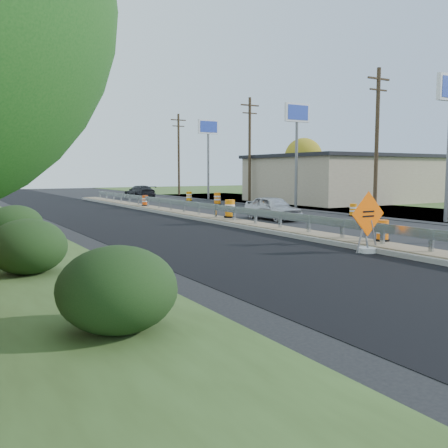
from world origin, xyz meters
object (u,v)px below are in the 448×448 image
barrel_median_near (383,231)px  barrel_shoulder_far (189,197)px  barrel_shoulder_mid (217,199)px  car_dark_far (140,192)px  caution_sign (367,237)px  barrel_median_mid (230,209)px  car_silver (273,208)px  barrel_shoulder_near (353,210)px  barrel_median_far (145,201)px

barrel_median_near → barrel_shoulder_far: barrel_median_near is taller
barrel_shoulder_mid → car_dark_far: 12.26m
barrel_shoulder_mid → caution_sign: bearing=-108.1°
barrel_median_near → barrel_shoulder_far: 29.57m
barrel_median_mid → car_dark_far: (4.22, 24.84, -0.03)m
car_silver → car_dark_far: (1.49, 25.10, -0.01)m
barrel_shoulder_mid → car_dark_far: bearing=100.8°
caution_sign → barrel_shoulder_near: size_ratio=2.67×
barrel_median_near → car_dark_far: (4.22, 35.68, 0.07)m
barrel_median_mid → barrel_shoulder_far: (6.45, 18.01, -0.27)m
barrel_shoulder_far → car_silver: size_ratio=0.23×
barrel_median_near → car_silver: 10.93m
caution_sign → barrel_shoulder_near: caution_sign is taller
caution_sign → barrel_shoulder_far: bearing=73.9°
caution_sign → car_dark_far: size_ratio=0.45×
barrel_median_near → barrel_median_far: same height
barrel_median_mid → barrel_shoulder_mid: bearing=63.1°
barrel_median_near → barrel_shoulder_far: (6.45, 28.86, -0.16)m
barrel_median_near → barrel_median_mid: size_ratio=0.79×
barrel_median_near → barrel_median_far: size_ratio=1.00×
caution_sign → barrel_shoulder_near: (9.81, 10.48, -0.16)m
barrel_median_mid → car_silver: size_ratio=0.24×
barrel_median_near → barrel_shoulder_near: bearing=49.7°
caution_sign → barrel_median_mid: (1.45, 11.48, 0.17)m
caution_sign → barrel_shoulder_far: caution_sign is taller
barrel_median_mid → barrel_shoulder_mid: 14.36m
car_dark_far → car_silver: bearing=84.2°
barrel_median_near → barrel_median_far: 22.33m
car_silver → car_dark_far: bearing=85.4°
barrel_shoulder_near → car_dark_far: car_dark_far is taller
barrel_shoulder_near → car_silver: (-5.63, 0.74, 0.31)m
barrel_shoulder_far → barrel_shoulder_mid: bearing=-89.4°
barrel_shoulder_far → car_dark_far: size_ratio=0.20×
barrel_median_mid → barrel_median_far: barrel_median_mid is taller
car_dark_far → barrel_median_near: bearing=80.8°
caution_sign → barrel_shoulder_far: 30.54m
caution_sign → barrel_shoulder_far: (7.90, 29.50, -0.10)m
barrel_median_far → barrel_shoulder_mid: (6.97, 1.31, -0.12)m
caution_sign → barrel_median_near: size_ratio=2.71×
barrel_median_near → barrel_shoulder_far: size_ratio=0.85×
barrel_median_mid → barrel_median_far: (-0.46, 11.49, -0.10)m
barrel_median_near → barrel_shoulder_mid: bearing=74.6°
barrel_shoulder_mid → barrel_shoulder_far: 5.21m
barrel_median_far → barrel_median_mid: bearing=-87.7°
caution_sign → barrel_median_mid: 11.57m
caution_sign → car_dark_far: (5.67, 36.32, 0.14)m
caution_sign → barrel_median_near: 1.59m
barrel_shoulder_near → barrel_shoulder_mid: size_ratio=0.78×
barrel_median_mid → car_dark_far: bearing=80.4°
barrel_shoulder_near → barrel_shoulder_far: barrel_shoulder_far is taller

